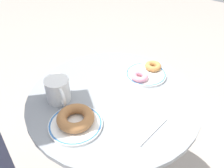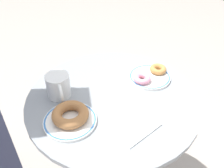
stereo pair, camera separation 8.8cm
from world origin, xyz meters
name	(u,v)px [view 1 (the left image)]	position (x,y,z in m)	size (l,w,h in m)	color
cafe_table	(113,139)	(0.00, 0.00, 0.49)	(0.64, 0.64, 0.73)	gray
plate_left	(76,124)	(-0.19, 0.01, 0.74)	(0.17, 0.17, 0.01)	white
plate_right	(146,74)	(0.19, -0.03, 0.74)	(0.17, 0.17, 0.01)	white
donut_cinnamon	(76,118)	(-0.18, 0.01, 0.76)	(0.12, 0.12, 0.03)	#A36B3D
donut_old_fashioned	(153,66)	(0.24, -0.03, 0.75)	(0.07, 0.07, 0.02)	#BC7F42
donut_pink_frosted	(140,76)	(0.14, -0.02, 0.75)	(0.07, 0.07, 0.02)	pink
paper_napkin	(140,124)	(-0.06, -0.15, 0.73)	(0.15, 0.11, 0.01)	white
coffee_mug	(58,90)	(-0.13, 0.15, 0.77)	(0.09, 0.12, 0.09)	white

